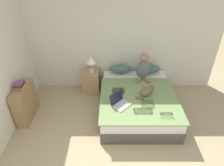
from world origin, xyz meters
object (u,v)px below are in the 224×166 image
at_px(person_sitting, 144,68).
at_px(bookshelf, 26,102).
at_px(laptop_open, 121,103).
at_px(table_lamp, 92,61).
at_px(book_stack_top, 21,85).
at_px(pillow_far, 150,69).
at_px(bed, 138,102).
at_px(cat_tabby, 147,91).
at_px(nightstand, 92,81).
at_px(pillow_near, 121,69).

height_order(person_sitting, bookshelf, person_sitting).
distance_m(laptop_open, table_lamp, 1.43).
bearing_deg(book_stack_top, pillow_far, 20.57).
relative_size(bed, book_stack_top, 8.46).
bearing_deg(bed, cat_tabby, -23.75).
height_order(person_sitting, book_stack_top, person_sitting).
xyz_separation_m(bed, person_sitting, (0.17, 0.61, 0.57)).
distance_m(bed, book_stack_top, 2.58).
bearing_deg(bookshelf, pillow_far, 20.58).
relative_size(bed, nightstand, 3.38).
distance_m(person_sitting, nightstand, 1.43).
xyz_separation_m(pillow_near, cat_tabby, (0.54, -0.96, -0.02)).
bearing_deg(laptop_open, pillow_near, 40.07).
bearing_deg(person_sitting, table_lamp, 172.28).
distance_m(cat_tabby, bookshelf, 2.69).
bearing_deg(bed, laptop_open, -135.11).
height_order(pillow_near, nightstand, pillow_near).
bearing_deg(pillow_near, table_lamp, -172.60).
bearing_deg(table_lamp, bed, -35.29).
bearing_deg(nightstand, pillow_near, 5.19).
bearing_deg(cat_tabby, nightstand, 104.30).
bearing_deg(table_lamp, pillow_far, 3.73).
relative_size(pillow_far, cat_tabby, 1.33).
xyz_separation_m(table_lamp, bookshelf, (-1.40, -0.98, -0.51)).
height_order(bed, table_lamp, table_lamp).
relative_size(table_lamp, bookshelf, 0.54).
bearing_deg(laptop_open, table_lamp, 72.08).
xyz_separation_m(cat_tabby, table_lamp, (-1.28, 0.86, 0.29)).
xyz_separation_m(nightstand, bookshelf, (-1.35, -1.01, 0.10)).
relative_size(person_sitting, bookshelf, 0.86).
relative_size(laptop_open, book_stack_top, 1.95).
height_order(pillow_near, bookshelf, bookshelf).
xyz_separation_m(pillow_near, person_sitting, (0.54, -0.27, 0.19)).
height_order(pillow_far, nightstand, pillow_far).
xyz_separation_m(pillow_near, laptop_open, (-0.06, -1.30, -0.06)).
bearing_deg(pillow_far, laptop_open, -121.29).
bearing_deg(pillow_near, book_stack_top, -153.23).
bearing_deg(cat_tabby, laptop_open, 168.21).
bearing_deg(pillow_far, cat_tabby, -101.44).
distance_m(person_sitting, table_lamp, 1.29).
xyz_separation_m(pillow_far, cat_tabby, (-0.19, -0.96, -0.02)).
bearing_deg(pillow_far, person_sitting, -126.29).
relative_size(pillow_far, laptop_open, 1.22).
bearing_deg(person_sitting, bed, -105.51).
distance_m(pillow_far, person_sitting, 0.38).
bearing_deg(bookshelf, nightstand, 36.63).
distance_m(pillow_far, book_stack_top, 3.07).
distance_m(person_sitting, bookshelf, 2.83).
xyz_separation_m(bed, laptop_open, (-0.42, -0.42, 0.32)).
xyz_separation_m(person_sitting, nightstand, (-1.32, 0.20, -0.53)).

